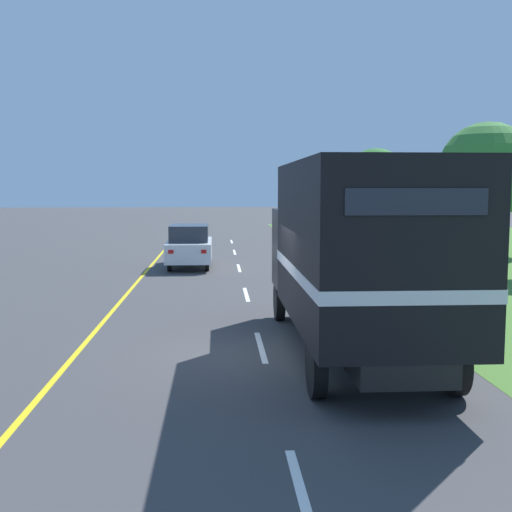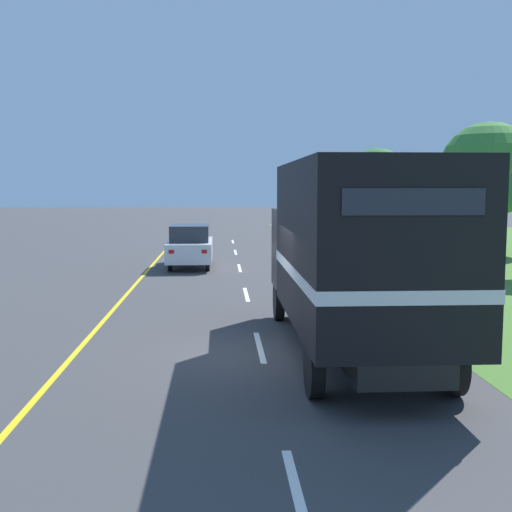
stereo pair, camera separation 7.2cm
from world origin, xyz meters
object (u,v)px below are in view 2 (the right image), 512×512
at_px(lead_car_white, 190,245).
at_px(roadside_tree_mid, 488,170).
at_px(horse_trailer_truck, 354,252).
at_px(roadside_tree_far, 377,181).
at_px(highway_sign, 459,244).

height_order(lead_car_white, roadside_tree_mid, roadside_tree_mid).
distance_m(horse_trailer_truck, roadside_tree_far, 29.31).
height_order(horse_trailer_truck, roadside_tree_far, roadside_tree_far).
xyz_separation_m(lead_car_white, roadside_tree_far, (11.20, 13.73, 2.81)).
bearing_deg(roadside_tree_mid, highway_sign, -115.56).
bearing_deg(horse_trailer_truck, roadside_tree_mid, 60.91).
xyz_separation_m(highway_sign, roadside_tree_mid, (6.71, 14.04, 2.47)).
relative_size(highway_sign, roadside_tree_far, 0.47).
bearing_deg(roadside_tree_far, highway_sign, -98.12).
height_order(horse_trailer_truck, roadside_tree_mid, roadside_tree_mid).
relative_size(lead_car_white, roadside_tree_mid, 0.66).
xyz_separation_m(horse_trailer_truck, roadside_tree_far, (7.42, 28.30, 1.65)).
bearing_deg(lead_car_white, roadside_tree_far, 50.79).
relative_size(horse_trailer_truck, highway_sign, 2.96).
bearing_deg(highway_sign, horse_trailer_truck, -127.06).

